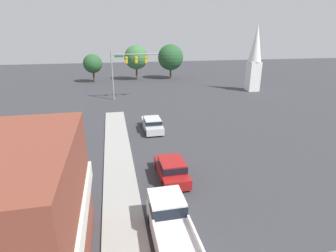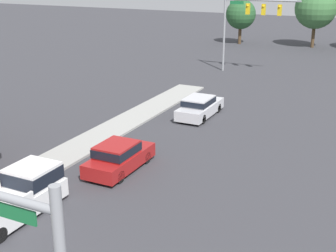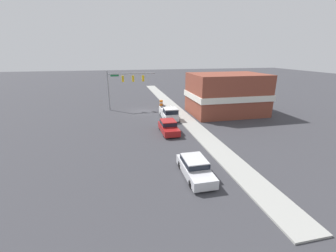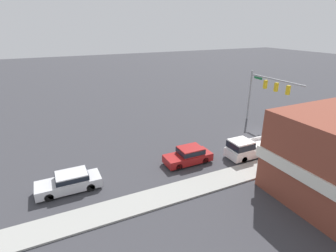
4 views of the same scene
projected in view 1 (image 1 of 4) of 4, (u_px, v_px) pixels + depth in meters
name	position (u px, v px, depth m)	size (l,w,h in m)	color
far_signal_assembly	(127.00, 64.00, 42.05)	(7.59, 0.49, 7.75)	gray
car_lead	(172.00, 169.00, 19.45)	(1.90, 4.52, 1.56)	black
car_second_ahead	(152.00, 124.00, 29.34)	(1.89, 4.89, 1.48)	black
pickup_truck_parked	(170.00, 222.00, 13.74)	(1.96, 5.22, 1.91)	black
church_steeple	(255.00, 57.00, 48.39)	(2.36, 2.36, 12.06)	white
backdrop_tree_left_far	(93.00, 64.00, 58.02)	(4.13, 4.13, 6.18)	#4C3823
backdrop_tree_left_mid	(136.00, 57.00, 60.81)	(5.46, 5.46, 7.94)	#4C3823
backdrop_tree_center	(171.00, 57.00, 62.60)	(6.05, 6.05, 8.09)	#4C3823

